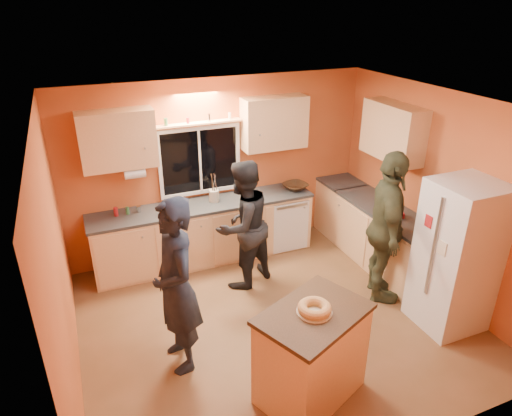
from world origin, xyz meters
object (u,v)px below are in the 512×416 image
person_right (386,229)px  refrigerator (457,257)px  person_center (243,225)px  island (311,354)px  person_left (176,287)px

person_right → refrigerator: bearing=-121.5°
person_center → person_right: bearing=123.3°
island → person_right: (1.62, 1.10, 0.49)m
island → person_center: size_ratio=0.69×
person_center → person_right: size_ratio=0.89×
refrigerator → person_right: (-0.43, 0.74, 0.09)m
person_right → person_center: bearing=85.9°
island → person_left: person_left is taller
person_left → refrigerator: bearing=75.7°
island → person_right: 2.02m
refrigerator → person_right: bearing=120.0°
refrigerator → person_center: (-1.95, 1.71, -0.02)m
person_center → person_left: bearing=20.6°
refrigerator → island: refrigerator is taller
refrigerator → island: size_ratio=1.48×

